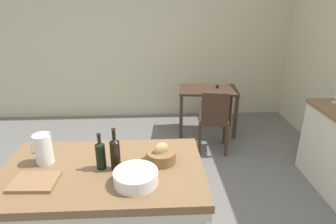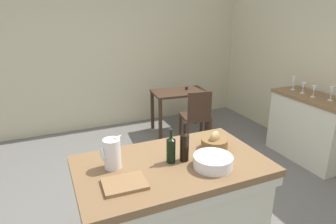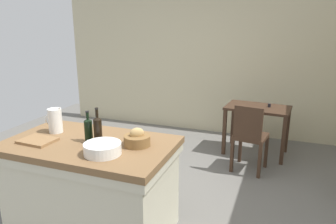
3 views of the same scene
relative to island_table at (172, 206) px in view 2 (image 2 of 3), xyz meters
name	(u,v)px [view 2 (image 2 of 3)]	position (x,y,z in m)	size (l,w,h in m)	color
ground_plane	(166,203)	(0.23, 0.65, -0.48)	(6.76, 6.76, 0.00)	#66635E
wall_back	(107,54)	(0.23, 3.25, 0.82)	(5.32, 0.12, 2.60)	beige
island_table	(172,206)	(0.00, 0.00, 0.00)	(1.50, 0.89, 0.90)	brown
side_cabinet	(309,128)	(2.49, 0.81, -0.02)	(0.52, 1.13, 0.93)	brown
writing_desk	(179,98)	(1.24, 2.44, 0.13)	(0.95, 0.64, 0.78)	#3D281C
wooden_chair	(196,116)	(1.22, 1.78, 0.02)	(0.46, 0.46, 0.92)	#3D281C
pitcher	(112,153)	(-0.44, 0.11, 0.53)	(0.17, 0.13, 0.28)	white
wash_bowl	(213,161)	(0.26, -0.19, 0.46)	(0.30, 0.30, 0.09)	white
bread_basket	(214,143)	(0.44, 0.08, 0.47)	(0.23, 0.23, 0.16)	brown
cutting_board	(125,184)	(-0.43, -0.16, 0.42)	(0.30, 0.23, 0.02)	olive
wine_bottle_dark	(184,145)	(0.11, -0.01, 0.54)	(0.07, 0.07, 0.33)	black
wine_bottle_amber	(171,149)	(0.00, 0.01, 0.53)	(0.07, 0.07, 0.28)	black
wine_glass_left	(332,91)	(2.51, 0.60, 0.57)	(0.07, 0.07, 0.19)	white
wine_glass_middle	(314,89)	(2.44, 0.80, 0.55)	(0.07, 0.07, 0.16)	white
wine_glass_right	(303,86)	(2.46, 1.00, 0.55)	(0.07, 0.07, 0.15)	white
wine_glass_far_right	(294,81)	(2.49, 1.20, 0.57)	(0.07, 0.07, 0.19)	white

